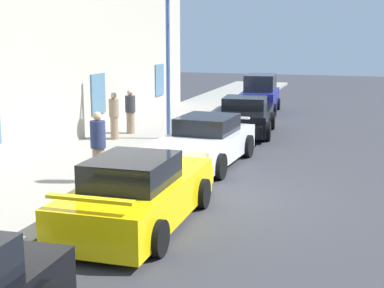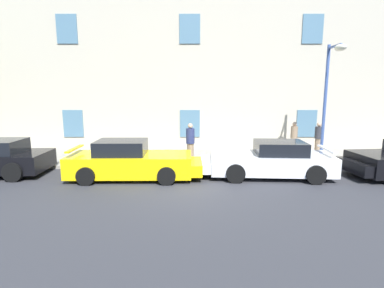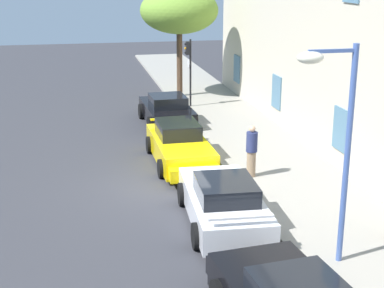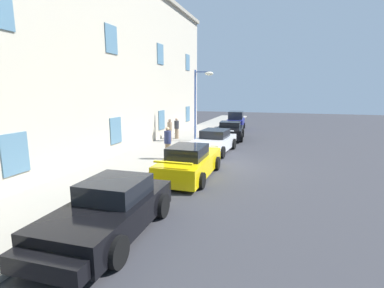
{
  "view_description": "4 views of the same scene",
  "coord_description": "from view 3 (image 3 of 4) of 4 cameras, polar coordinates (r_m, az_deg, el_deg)",
  "views": [
    {
      "loc": [
        -12.35,
        -3.38,
        3.86
      ],
      "look_at": [
        0.7,
        0.67,
        1.13
      ],
      "focal_mm": 52.49,
      "sensor_mm": 36.0,
      "label": 1
    },
    {
      "loc": [
        0.12,
        -10.25,
        3.25
      ],
      "look_at": [
        0.13,
        1.3,
        1.27
      ],
      "focal_mm": 27.61,
      "sensor_mm": 36.0,
      "label": 2
    },
    {
      "loc": [
        17.6,
        -2.77,
        6.87
      ],
      "look_at": [
        -1.2,
        1.12,
        1.03
      ],
      "focal_mm": 53.4,
      "sensor_mm": 36.0,
      "label": 3
    },
    {
      "loc": [
        -14.03,
        -3.0,
        3.81
      ],
      "look_at": [
        1.08,
        1.86,
        0.86
      ],
      "focal_mm": 26.4,
      "sensor_mm": 36.0,
      "label": 4
    }
  ],
  "objects": [
    {
      "name": "traffic_light",
      "position": [
        29.18,
        -0.31,
        8.29
      ],
      "size": [
        0.44,
        0.36,
        3.44
      ],
      "color": "black",
      "rests_on": "sidewalk"
    },
    {
      "name": "street_lamp",
      "position": [
        13.1,
        13.83,
        2.82
      ],
      "size": [
        0.44,
        1.42,
        5.23
      ],
      "color": "#3F5999",
      "rests_on": "sidewalk"
    },
    {
      "name": "ground_plane",
      "position": [
        19.1,
        -2.58,
        -4.18
      ],
      "size": [
        80.0,
        80.0,
        0.0
      ],
      "primitive_type": "plane",
      "color": "#333338"
    },
    {
      "name": "tree_near_kerb",
      "position": [
        31.55,
        -1.29,
        13.17
      ],
      "size": [
        4.23,
        4.23,
        5.94
      ],
      "color": "#473323",
      "rests_on": "sidewalk"
    },
    {
      "name": "pedestrian_admiring",
      "position": [
        19.35,
        5.97,
        -0.67
      ],
      "size": [
        0.45,
        0.45,
        1.79
      ],
      "color": "#8C7259",
      "rests_on": "sidewalk"
    },
    {
      "name": "sportscar_white_middle",
      "position": [
        16.3,
        3.02,
        -5.64
      ],
      "size": [
        5.17,
        2.37,
        1.41
      ],
      "color": "white",
      "rests_on": "ground"
    },
    {
      "name": "sportscar_red_lead",
      "position": [
        26.7,
        -2.61,
        3.41
      ],
      "size": [
        4.69,
        2.31,
        1.43
      ],
      "color": "black",
      "rests_on": "ground"
    },
    {
      "name": "sidewalk",
      "position": [
        20.12,
        9.36,
        -3.07
      ],
      "size": [
        60.0,
        3.92,
        0.14
      ],
      "primitive_type": "cube",
      "color": "gray",
      "rests_on": "ground"
    },
    {
      "name": "sportscar_yellow_flank",
      "position": [
        20.98,
        -1.14,
        -0.38
      ],
      "size": [
        5.09,
        2.12,
        1.48
      ],
      "color": "yellow",
      "rests_on": "ground"
    }
  ]
}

